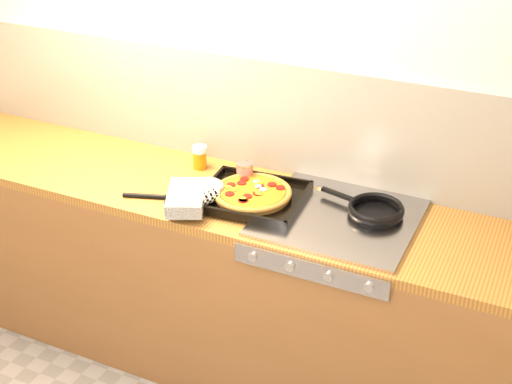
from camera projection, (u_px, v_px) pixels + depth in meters
The scene contains 9 objects.
room_shell at pixel (265, 116), 3.08m from camera, with size 3.20×3.20×3.20m.
counter_run at pixel (238, 283), 3.19m from camera, with size 3.20×0.62×0.90m.
stovetop at pixel (339, 218), 2.80m from camera, with size 0.60×0.56×0.02m, color #A2A1A7.
pizza_on_tray at pixel (235, 194), 2.89m from camera, with size 0.55×0.50×0.07m.
frying_pan at pixel (375, 210), 2.80m from camera, with size 0.39×0.27×0.04m.
tomato_can at pixel (245, 174), 3.03m from camera, with size 0.07×0.07×0.10m.
juice_glass at pixel (200, 157), 3.17m from camera, with size 0.07×0.07×0.11m.
wooden_spoon at pixel (299, 188), 3.00m from camera, with size 0.29×0.11×0.02m.
black_spatula at pixel (158, 197), 2.94m from camera, with size 0.28×0.14×0.02m.
Camera 1 is at (1.18, -1.22, 2.34)m, focal length 50.00 mm.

